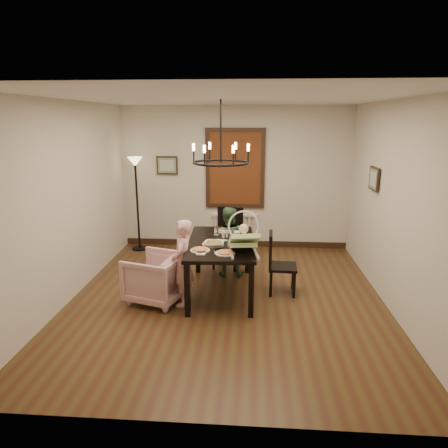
# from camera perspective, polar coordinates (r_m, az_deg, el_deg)

# --- Properties ---
(room_shell) EXTENTS (4.51, 5.00, 2.81)m
(room_shell) POSITION_cam_1_polar(r_m,az_deg,el_deg) (5.85, 0.67, 3.54)
(room_shell) COLOR #4B3719
(room_shell) RESTS_ON ground
(dining_table) EXTENTS (1.03, 1.74, 0.80)m
(dining_table) POSITION_cam_1_polar(r_m,az_deg,el_deg) (5.89, -0.43, -3.31)
(dining_table) COLOR black
(dining_table) RESTS_ON room_shell
(chair_far) EXTENTS (0.55, 0.55, 1.05)m
(chair_far) POSITION_cam_1_polar(r_m,az_deg,el_deg) (6.95, 0.45, -2.05)
(chair_far) COLOR black
(chair_far) RESTS_ON room_shell
(chair_right) EXTENTS (0.43, 0.43, 0.94)m
(chair_right) POSITION_cam_1_polar(r_m,az_deg,el_deg) (6.00, 8.40, -5.57)
(chair_right) COLOR black
(chair_right) RESTS_ON room_shell
(armchair) EXTENTS (0.94, 0.93, 0.69)m
(armchair) POSITION_cam_1_polar(r_m,az_deg,el_deg) (5.83, -9.69, -7.54)
(armchair) COLOR #D09FAB
(armchair) RESTS_ON room_shell
(elderly_woman) EXTENTS (0.27, 0.39, 1.02)m
(elderly_woman) POSITION_cam_1_polar(r_m,az_deg,el_deg) (5.61, -5.95, -6.55)
(elderly_woman) COLOR #DC9B9E
(elderly_woman) RESTS_ON room_shell
(seated_man) EXTENTS (0.49, 0.39, 0.96)m
(seated_man) POSITION_cam_1_polar(r_m,az_deg,el_deg) (6.62, 0.54, -3.33)
(seated_man) COLOR #385F3C
(seated_man) RESTS_ON room_shell
(baby_bouncer) EXTENTS (0.52, 0.66, 0.40)m
(baby_bouncer) POSITION_cam_1_polar(r_m,az_deg,el_deg) (5.31, 2.78, -2.16)
(baby_bouncer) COLOR #CFEDA3
(baby_bouncer) RESTS_ON dining_table
(salad_bowl) EXTENTS (0.33, 0.33, 0.08)m
(salad_bowl) POSITION_cam_1_polar(r_m,az_deg,el_deg) (5.63, -1.43, -2.81)
(salad_bowl) COLOR white
(salad_bowl) RESTS_ON dining_table
(pizza_platter) EXTENTS (0.31, 0.31, 0.04)m
(pizza_platter) POSITION_cam_1_polar(r_m,az_deg,el_deg) (5.70, -1.56, -2.83)
(pizza_platter) COLOR tan
(pizza_platter) RESTS_ON dining_table
(drinking_glass) EXTENTS (0.07, 0.07, 0.14)m
(drinking_glass) POSITION_cam_1_polar(r_m,az_deg,el_deg) (5.97, 1.12, -1.47)
(drinking_glass) COLOR silver
(drinking_glass) RESTS_ON dining_table
(window_blinds) EXTENTS (1.00, 0.03, 1.40)m
(window_blinds) POSITION_cam_1_polar(r_m,az_deg,el_deg) (7.88, 1.60, 7.92)
(window_blinds) COLOR brown
(window_blinds) RESTS_ON room_shell
(radiator) EXTENTS (0.92, 0.12, 0.62)m
(radiator) POSITION_cam_1_polar(r_m,az_deg,el_deg) (8.14, 1.55, -0.83)
(radiator) COLOR silver
(radiator) RESTS_ON room_shell
(picture_back) EXTENTS (0.42, 0.03, 0.36)m
(picture_back) POSITION_cam_1_polar(r_m,az_deg,el_deg) (8.06, -8.13, 8.29)
(picture_back) COLOR black
(picture_back) RESTS_ON room_shell
(picture_right) EXTENTS (0.03, 0.42, 0.36)m
(picture_right) POSITION_cam_1_polar(r_m,az_deg,el_deg) (6.59, 20.64, 6.08)
(picture_right) COLOR black
(picture_right) RESTS_ON room_shell
(floor_lamp) EXTENTS (0.30, 0.30, 1.80)m
(floor_lamp) POSITION_cam_1_polar(r_m,az_deg,el_deg) (8.01, -12.27, 2.62)
(floor_lamp) COLOR black
(floor_lamp) RESTS_ON room_shell
(chandelier) EXTENTS (0.80, 0.80, 0.04)m
(chandelier) POSITION_cam_1_polar(r_m,az_deg,el_deg) (5.63, -0.46, 8.77)
(chandelier) COLOR black
(chandelier) RESTS_ON room_shell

